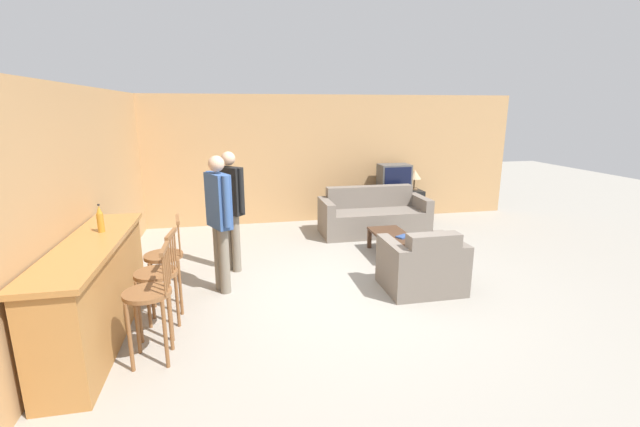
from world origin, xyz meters
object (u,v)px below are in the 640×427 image
object	(u,v)px
bottle	(100,219)
person_by_counter	(219,216)
tv	(394,178)
coffee_table	(392,238)
tv_unit	(393,206)
bar_chair_far	(166,262)
person_by_window	(231,204)
bar_chair_mid	(158,280)
armchair_near	(423,267)
couch_far	(373,217)
table_lamp	(415,175)
bar_chair_near	(150,301)
book_on_table	(403,237)

from	to	relation	value
bottle	person_by_counter	xyz separation A→B (m)	(1.21, 0.60, -0.18)
tv	bottle	xyz separation A→B (m)	(-4.71, -3.56, 0.27)
coffee_table	tv_unit	bearing A→B (deg)	68.66
bar_chair_far	person_by_window	size ratio (longest dim) A/B	0.64
bar_chair_mid	armchair_near	xyz separation A→B (m)	(3.18, 0.50, -0.29)
armchair_near	person_by_counter	size ratio (longest dim) A/B	0.55
couch_far	bottle	xyz separation A→B (m)	(-4.00, -2.75, 0.87)
coffee_table	bottle	size ratio (longest dim) A/B	3.40
armchair_near	tv	bearing A→B (deg)	74.94
table_lamp	person_by_counter	size ratio (longest dim) A/B	0.24
person_by_counter	table_lamp	bearing A→B (deg)	36.83
couch_far	coffee_table	distance (m)	1.34
tv	bottle	world-z (taller)	bottle
bar_chair_mid	coffee_table	world-z (taller)	bar_chair_mid
couch_far	tv	distance (m)	1.24
bottle	person_by_counter	bearing A→B (deg)	26.35
bar_chair_near	couch_far	world-z (taller)	bar_chair_near
bar_chair_mid	table_lamp	world-z (taller)	bar_chair_mid
coffee_table	tv	distance (m)	2.38
bottle	table_lamp	bearing A→B (deg)	34.58
bar_chair_mid	bar_chair_far	distance (m)	0.56
bar_chair_near	book_on_table	distance (m)	4.01
tv_unit	book_on_table	distance (m)	2.44
bar_chair_far	tv_unit	bearing A→B (deg)	39.68
bar_chair_mid	tv	distance (m)	5.72
couch_far	bar_chair_mid	bearing A→B (deg)	-137.15
bar_chair_near	person_by_counter	bearing A→B (deg)	67.55
bottle	person_by_counter	distance (m)	1.36
armchair_near	book_on_table	bearing A→B (deg)	80.21
bar_chair_far	tv_unit	xyz separation A→B (m)	(4.12, 3.41, -0.29)
table_lamp	armchair_near	bearing A→B (deg)	-111.84
armchair_near	person_by_window	distance (m)	2.80
bar_chair_mid	book_on_table	size ratio (longest dim) A/B	4.40
couch_far	person_by_window	xyz separation A→B (m)	(-2.64, -1.43, 0.69)
bar_chair_mid	tv_unit	xyz separation A→B (m)	(4.12, 3.97, -0.29)
couch_far	tv_unit	xyz separation A→B (m)	(0.71, 0.81, 0.01)
bar_chair_mid	person_by_window	world-z (taller)	person_by_window
bar_chair_near	bar_chair_far	bearing A→B (deg)	90.01
bar_chair_near	table_lamp	xyz separation A→B (m)	(4.57, 4.46, 0.35)
couch_far	bar_chair_far	bearing A→B (deg)	-142.61
bar_chair_near	person_by_window	size ratio (longest dim) A/B	0.64
coffee_table	book_on_table	size ratio (longest dim) A/B	4.06
tv_unit	person_by_window	size ratio (longest dim) A/B	0.70
bar_chair_near	bottle	size ratio (longest dim) A/B	3.68
table_lamp	person_by_counter	world-z (taller)	person_by_counter
table_lamp	tv	bearing A→B (deg)	-179.61
table_lamp	person_by_window	bearing A→B (deg)	-149.50
bottle	person_by_window	distance (m)	1.90
tv_unit	tv	world-z (taller)	tv
book_on_table	table_lamp	bearing A→B (deg)	62.84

